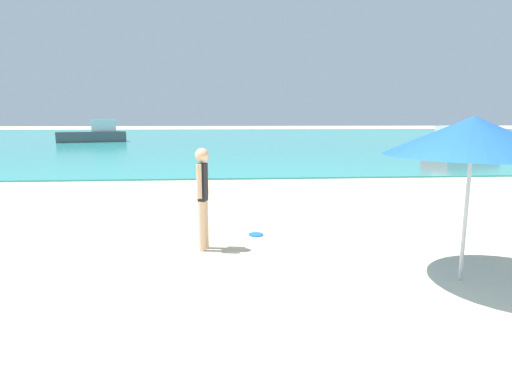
# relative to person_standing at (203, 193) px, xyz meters

# --- Properties ---
(ground) EXTENTS (200.00, 200.00, 0.00)m
(ground) POSITION_rel_person_standing_xyz_m (1.35, -3.50, -0.94)
(ground) COLOR beige
(water) EXTENTS (160.00, 60.00, 0.06)m
(water) POSITION_rel_person_standing_xyz_m (1.35, 37.68, -0.91)
(water) COLOR teal
(water) RESTS_ON ground
(person_standing) EXTENTS (0.22, 0.37, 1.66)m
(person_standing) POSITION_rel_person_standing_xyz_m (0.00, 0.00, 0.00)
(person_standing) COLOR #DDAD84
(person_standing) RESTS_ON ground
(frisbee) EXTENTS (0.27, 0.27, 0.03)m
(frisbee) POSITION_rel_person_standing_xyz_m (0.91, 0.77, -0.93)
(frisbee) COLOR blue
(frisbee) RESTS_ON ground
(boat_near) EXTENTS (4.98, 3.63, 1.64)m
(boat_near) POSITION_rel_person_standing_xyz_m (12.80, 14.65, -0.32)
(boat_near) COLOR red
(boat_near) RESTS_ON water
(boat_far) EXTENTS (5.75, 3.22, 1.86)m
(boat_far) POSITION_rel_person_standing_xyz_m (-10.66, 30.11, -0.24)
(boat_far) COLOR #4C4C51
(boat_far) RESTS_ON water
(beach_umbrella) EXTENTS (2.17, 2.17, 2.15)m
(beach_umbrella) POSITION_rel_person_standing_xyz_m (3.45, -1.58, 0.96)
(beach_umbrella) COLOR #B7B7BC
(beach_umbrella) RESTS_ON ground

